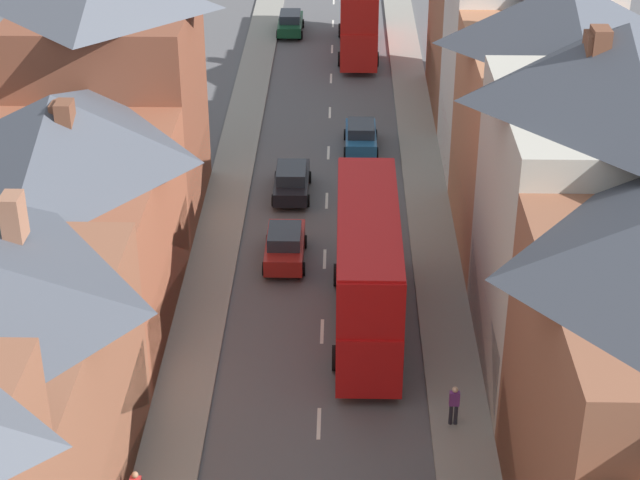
% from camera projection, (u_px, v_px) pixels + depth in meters
% --- Properties ---
extents(pavement_left, '(2.20, 104.00, 0.14)m').
position_uv_depth(pavement_left, '(230.00, 182.00, 56.04)').
color(pavement_left, gray).
rests_on(pavement_left, ground).
extents(pavement_right, '(2.20, 104.00, 0.14)m').
position_uv_depth(pavement_right, '(425.00, 183.00, 55.85)').
color(pavement_right, gray).
rests_on(pavement_right, ground).
extents(centre_line_dashes, '(0.14, 97.80, 0.01)m').
position_uv_depth(centre_line_dashes, '(327.00, 201.00, 54.22)').
color(centre_line_dashes, silver).
rests_on(centre_line_dashes, ground).
extents(terrace_row_right, '(8.00, 66.00, 13.98)m').
position_uv_depth(terrace_row_right, '(603.00, 225.00, 38.47)').
color(terrace_row_right, '#ADB2B7').
rests_on(terrace_row_right, ground).
extents(double_decker_bus_lead, '(2.74, 10.80, 5.30)m').
position_uv_depth(double_decker_bus_lead, '(358.00, 13.00, 73.40)').
color(double_decker_bus_lead, red).
rests_on(double_decker_bus_lead, ground).
extents(double_decker_bus_mid_street, '(2.74, 10.80, 5.30)m').
position_uv_depth(double_decker_bus_mid_street, '(367.00, 267.00, 42.65)').
color(double_decker_bus_mid_street, red).
rests_on(double_decker_bus_mid_street, ground).
extents(car_near_blue, '(1.90, 4.08, 1.60)m').
position_uv_depth(car_near_blue, '(361.00, 136.00, 59.57)').
color(car_near_blue, '#236093').
rests_on(car_near_blue, ground).
extents(car_parked_right_a, '(1.90, 4.49, 1.62)m').
position_uv_depth(car_parked_right_a, '(290.00, 23.00, 78.07)').
color(car_parked_right_a, '#144728').
rests_on(car_parked_right_a, ground).
extents(car_mid_black, '(1.90, 4.10, 1.69)m').
position_uv_depth(car_mid_black, '(285.00, 245.00, 48.37)').
color(car_mid_black, maroon).
rests_on(car_mid_black, ground).
extents(car_parked_left_b, '(1.90, 4.45, 1.60)m').
position_uv_depth(car_parked_left_b, '(292.00, 180.00, 54.48)').
color(car_parked_left_b, black).
rests_on(car_parked_left_b, ground).
extents(pedestrian_mid_right, '(0.36, 0.22, 1.61)m').
position_uv_depth(pedestrian_mid_right, '(454.00, 403.00, 37.77)').
color(pedestrian_mid_right, '#23232D').
rests_on(pedestrian_mid_right, pavement_right).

